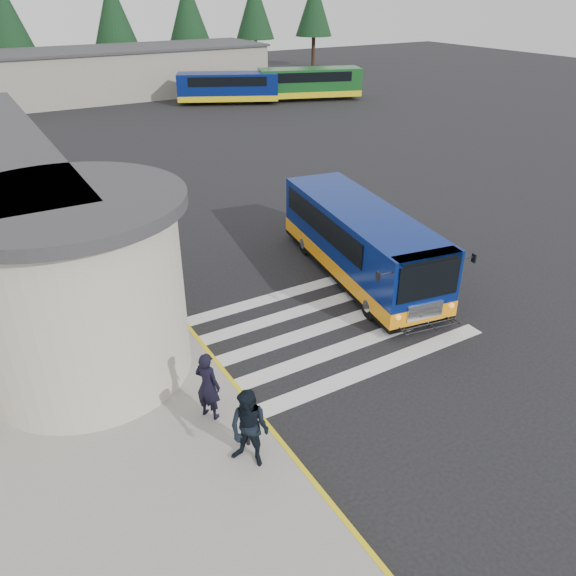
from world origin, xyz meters
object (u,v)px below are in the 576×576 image
pedestrian_b (250,429)px  far_bus_a (228,87)px  bollard (248,425)px  far_bus_b (310,82)px  pedestrian_a (208,386)px  transit_bus (360,245)px

pedestrian_b → far_bus_a: (17.54, 38.23, 0.34)m
bollard → far_bus_b: (24.39, 35.70, 0.79)m
bollard → far_bus_a: size_ratio=0.13×
pedestrian_a → bollard: pedestrian_a is taller
transit_bus → pedestrian_a: bearing=-141.4°
bollard → far_bus_a: (17.34, 37.73, 0.72)m
pedestrian_b → bollard: pedestrian_b is taller
bollard → far_bus_b: 43.24m
pedestrian_b → far_bus_b: bearing=109.0°
bollard → pedestrian_a: bearing=104.9°
far_bus_a → pedestrian_b: bearing=-178.8°
transit_bus → far_bus_a: 33.64m
bollard → far_bus_b: size_ratio=0.12×
transit_bus → far_bus_a: bearing=81.7°
pedestrian_a → pedestrian_b: pedestrian_b is taller
transit_bus → bollard: size_ratio=8.12×
pedestrian_b → bollard: (0.20, 0.50, -0.37)m
transit_bus → pedestrian_b: (-7.49, -6.14, -0.12)m
pedestrian_b → transit_bus: bearing=92.5°
far_bus_a → far_bus_b: bearing=-80.3°
far_bus_b → pedestrian_a: bearing=163.3°
pedestrian_a → pedestrian_b: 1.83m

